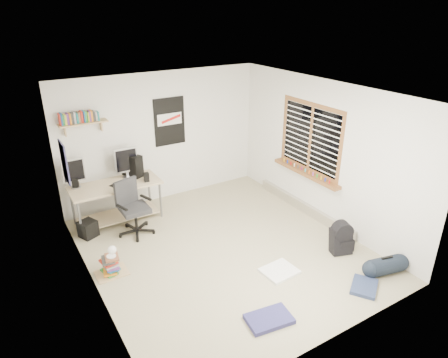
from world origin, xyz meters
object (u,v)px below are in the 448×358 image
duffel_bag (386,265)px  book_stack (111,265)px  backpack (341,241)px  desk (117,202)px  office_chair (135,207)px

duffel_bag → book_stack: (-3.40, 2.07, 0.01)m
backpack → book_stack: size_ratio=0.91×
desk → office_chair: office_chair is taller
office_chair → backpack: size_ratio=2.24×
desk → book_stack: size_ratio=3.31×
duffel_bag → office_chair: bearing=145.2°
office_chair → backpack: bearing=-58.6°
backpack → book_stack: (-3.26, 1.34, -0.05)m
desk → backpack: desk is taller
desk → backpack: (2.67, -2.81, -0.16)m
desk → backpack: 3.88m
desk → office_chair: 0.62m
backpack → duffel_bag: 0.76m
book_stack → office_chair: bearing=51.1°
desk → duffel_bag: size_ratio=3.05×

